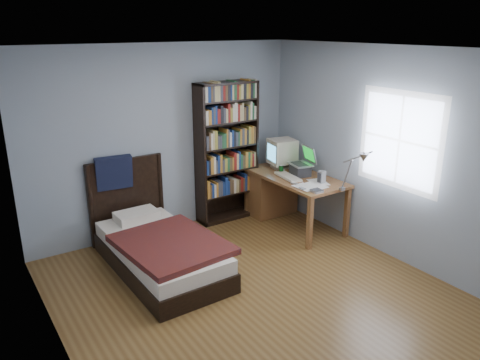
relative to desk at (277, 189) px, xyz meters
The scene contains 14 objects.
room 2.34m from the desk, 132.60° to the right, with size 4.20×4.24×2.50m.
desk is the anchor object (origin of this frame).
crt_monitor 0.56m from the desk, ahead, with size 0.43×0.40×0.43m.
laptop 0.61m from the desk, 78.08° to the right, with size 0.38×0.37×0.40m.
desk_lamp 1.75m from the desk, 90.46° to the right, with size 0.23×0.51×0.61m.
keyboard 0.55m from the desk, 108.29° to the right, with size 0.18×0.45×0.03m, color beige.
speaker 0.92m from the desk, 83.46° to the right, with size 0.08×0.08×0.16m, color gray.
soda_can 0.44m from the desk, 113.67° to the right, with size 0.06×0.06×0.11m, color #073508.
mouse 0.36m from the desk, 94.97° to the right, with size 0.07×0.12×0.04m, color silver.
phone_silver 0.80m from the desk, 109.79° to the right, with size 0.05×0.09×0.02m, color #B6B6BB.
phone_grey 0.99m from the desk, 107.93° to the right, with size 0.05×0.09×0.02m, color gray.
external_drive 1.12m from the desk, 100.68° to the right, with size 0.12×0.12×0.03m, color gray.
bookshelf 0.93m from the desk, 152.84° to the left, with size 0.89×0.30×1.98m.
bed 2.16m from the desk, 167.57° to the right, with size 1.11×2.03×1.16m.
Camera 1 is at (-2.51, -3.48, 2.71)m, focal length 35.00 mm.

